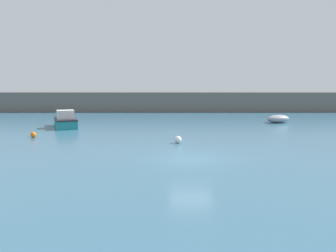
% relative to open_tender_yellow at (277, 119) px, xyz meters
% --- Properties ---
extents(ground_plane, '(120.00, 120.00, 0.20)m').
position_rel_open_tender_yellow_xyz_m(ground_plane, '(-10.35, -18.18, -0.52)').
color(ground_plane, '#38667F').
extents(harbor_breakwater, '(56.32, 3.24, 2.76)m').
position_rel_open_tender_yellow_xyz_m(harbor_breakwater, '(-10.35, 14.14, 0.96)').
color(harbor_breakwater, '#66605B').
rests_on(harbor_breakwater, ground_plane).
extents(open_tender_yellow, '(2.98, 2.33, 0.84)m').
position_rel_open_tender_yellow_xyz_m(open_tender_yellow, '(0.00, 0.00, 0.00)').
color(open_tender_yellow, gray).
rests_on(open_tender_yellow, ground_plane).
extents(motorboat_with_cabin, '(3.33, 4.96, 1.68)m').
position_rel_open_tender_yellow_xyz_m(motorboat_with_cabin, '(-21.52, -3.90, 0.19)').
color(motorboat_with_cabin, teal).
rests_on(motorboat_with_cabin, ground_plane).
extents(mooring_buoy_orange, '(0.46, 0.46, 0.46)m').
position_rel_open_tender_yellow_xyz_m(mooring_buoy_orange, '(-22.34, -10.23, -0.19)').
color(mooring_buoy_orange, orange).
rests_on(mooring_buoy_orange, ground_plane).
extents(mooring_buoy_white, '(0.52, 0.52, 0.52)m').
position_rel_open_tender_yellow_xyz_m(mooring_buoy_white, '(-10.98, -12.84, -0.16)').
color(mooring_buoy_white, white).
rests_on(mooring_buoy_white, ground_plane).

